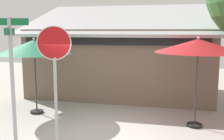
# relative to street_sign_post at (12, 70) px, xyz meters

# --- Properties ---
(ground_plane) EXTENTS (28.00, 28.00, 0.10)m
(ground_plane) POSITION_rel_street_sign_post_xyz_m (2.00, 1.24, -1.95)
(ground_plane) COLOR #ADA8A0
(cafe_building) EXTENTS (8.00, 4.58, 4.05)m
(cafe_building) POSITION_rel_street_sign_post_xyz_m (1.46, 6.16, -0.38)
(cafe_building) COLOR #705B4C
(cafe_building) RESTS_ON ground
(street_sign_post) EXTENTS (0.88, 0.82, 3.10)m
(street_sign_post) POSITION_rel_street_sign_post_xyz_m (0.00, 0.00, 0.00)
(street_sign_post) COLOR #A8AAB2
(street_sign_post) RESTS_ON ground
(stop_sign) EXTENTS (0.74, 0.27, 2.92)m
(stop_sign) POSITION_rel_street_sign_post_xyz_m (1.05, 0.10, 0.14)
(stop_sign) COLOR #A8AAB2
(stop_sign) RESTS_ON ground
(patio_umbrella_forest_green_left) EXTENTS (2.43, 2.43, 2.57)m
(patio_umbrella_forest_green_left) POSITION_rel_street_sign_post_xyz_m (-0.84, 2.58, 0.35)
(patio_umbrella_forest_green_left) COLOR black
(patio_umbrella_forest_green_left) RESTS_ON ground
(patio_umbrella_crimson_center) EXTENTS (2.43, 2.43, 2.64)m
(patio_umbrella_crimson_center) POSITION_rel_street_sign_post_xyz_m (4.34, 2.44, 0.47)
(patio_umbrella_crimson_center) COLOR black
(patio_umbrella_crimson_center) RESTS_ON ground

